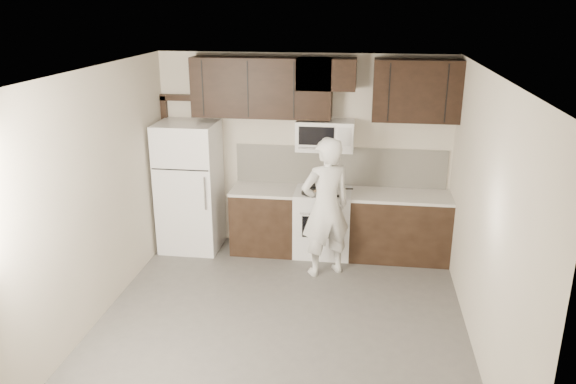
% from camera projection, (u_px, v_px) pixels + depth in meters
% --- Properties ---
extents(floor, '(4.50, 4.50, 0.00)m').
position_uv_depth(floor, '(280.00, 325.00, 6.08)').
color(floor, '#585553').
rests_on(floor, ground).
extents(back_wall, '(4.00, 0.00, 4.00)m').
position_uv_depth(back_wall, '(304.00, 153.00, 7.76)').
color(back_wall, beige).
rests_on(back_wall, ground).
extents(ceiling, '(4.50, 4.50, 0.00)m').
position_uv_depth(ceiling, '(278.00, 73.00, 5.22)').
color(ceiling, white).
rests_on(ceiling, back_wall).
extents(counter_run, '(2.95, 0.64, 0.91)m').
position_uv_depth(counter_run, '(345.00, 223.00, 7.68)').
color(counter_run, black).
rests_on(counter_run, floor).
extents(stove, '(0.76, 0.66, 0.94)m').
position_uv_depth(stove, '(323.00, 222.00, 7.71)').
color(stove, white).
rests_on(stove, floor).
extents(backsplash, '(2.90, 0.02, 0.54)m').
position_uv_depth(backsplash, '(340.00, 166.00, 7.74)').
color(backsplash, silver).
rests_on(backsplash, counter_run).
extents(upper_cabinets, '(3.48, 0.35, 0.78)m').
position_uv_depth(upper_cabinets, '(319.00, 87.00, 7.27)').
color(upper_cabinets, black).
rests_on(upper_cabinets, back_wall).
extents(microwave, '(0.76, 0.42, 0.40)m').
position_uv_depth(microwave, '(325.00, 135.00, 7.44)').
color(microwave, white).
rests_on(microwave, upper_cabinets).
extents(refrigerator, '(0.80, 0.76, 1.80)m').
position_uv_depth(refrigerator, '(190.00, 187.00, 7.77)').
color(refrigerator, white).
rests_on(refrigerator, floor).
extents(door_trim, '(0.50, 0.08, 2.12)m').
position_uv_depth(door_trim, '(170.00, 156.00, 8.01)').
color(door_trim, black).
rests_on(door_trim, floor).
extents(saucepan, '(0.31, 0.18, 0.17)m').
position_uv_depth(saucepan, '(336.00, 190.00, 7.38)').
color(saucepan, silver).
rests_on(saucepan, stove).
extents(baking_tray, '(0.44, 0.37, 0.02)m').
position_uv_depth(baking_tray, '(323.00, 194.00, 7.41)').
color(baking_tray, black).
rests_on(baking_tray, counter_run).
extents(pizza, '(0.31, 0.31, 0.02)m').
position_uv_depth(pizza, '(323.00, 193.00, 7.40)').
color(pizza, beige).
rests_on(pizza, baking_tray).
extents(person, '(0.78, 0.70, 1.80)m').
position_uv_depth(person, '(326.00, 207.00, 6.99)').
color(person, silver).
rests_on(person, floor).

